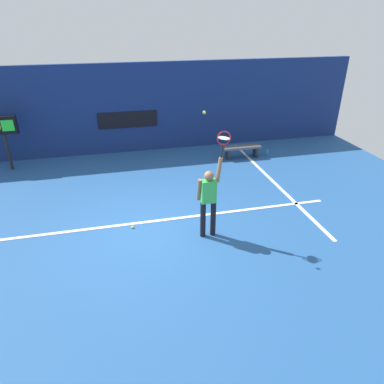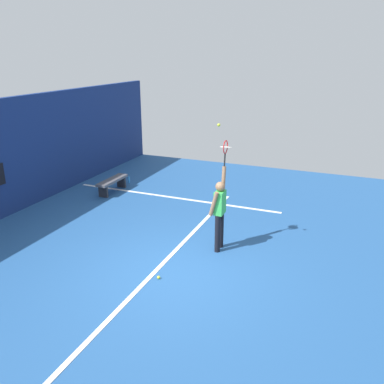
{
  "view_description": "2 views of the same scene",
  "coord_description": "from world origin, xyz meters",
  "px_view_note": "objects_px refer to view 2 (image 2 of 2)",
  "views": [
    {
      "loc": [
        -0.61,
        -7.26,
        4.76
      ],
      "look_at": [
        1.08,
        -0.14,
        1.01
      ],
      "focal_mm": 32.41,
      "sensor_mm": 36.0,
      "label": 1
    },
    {
      "loc": [
        -6.93,
        -3.26,
        4.48
      ],
      "look_at": [
        1.41,
        0.18,
        1.34
      ],
      "focal_mm": 37.96,
      "sensor_mm": 36.0,
      "label": 2
    }
  ],
  "objects_px": {
    "court_bench": "(112,182)",
    "spare_ball": "(159,277)",
    "tennis_player": "(220,210)",
    "water_bottle": "(129,180)",
    "tennis_ball": "(219,125)",
    "tennis_racket": "(225,149)"
  },
  "relations": [
    {
      "from": "court_bench",
      "to": "spare_ball",
      "type": "distance_m",
      "value": 5.87
    },
    {
      "from": "tennis_player",
      "to": "water_bottle",
      "type": "height_order",
      "value": "tennis_player"
    },
    {
      "from": "tennis_ball",
      "to": "tennis_racket",
      "type": "bearing_deg",
      "value": -3.34
    },
    {
      "from": "tennis_ball",
      "to": "court_bench",
      "type": "height_order",
      "value": "tennis_ball"
    },
    {
      "from": "tennis_player",
      "to": "tennis_racket",
      "type": "distance_m",
      "value": 1.42
    },
    {
      "from": "tennis_ball",
      "to": "spare_ball",
      "type": "distance_m",
      "value": 3.45
    },
    {
      "from": "court_bench",
      "to": "spare_ball",
      "type": "xyz_separation_m",
      "value": [
        -4.36,
        -3.92,
        -0.3
      ]
    },
    {
      "from": "court_bench",
      "to": "water_bottle",
      "type": "relative_size",
      "value": 5.83
    },
    {
      "from": "water_bottle",
      "to": "court_bench",
      "type": "bearing_deg",
      "value": -180.0
    },
    {
      "from": "tennis_racket",
      "to": "court_bench",
      "type": "relative_size",
      "value": 0.44
    },
    {
      "from": "water_bottle",
      "to": "spare_ball",
      "type": "bearing_deg",
      "value": -144.03
    },
    {
      "from": "tennis_racket",
      "to": "tennis_ball",
      "type": "relative_size",
      "value": 9.08
    },
    {
      "from": "court_bench",
      "to": "water_bottle",
      "type": "bearing_deg",
      "value": 0.0
    },
    {
      "from": "court_bench",
      "to": "spare_ball",
      "type": "bearing_deg",
      "value": -138.04
    },
    {
      "from": "tennis_player",
      "to": "tennis_ball",
      "type": "xyz_separation_m",
      "value": [
        -0.13,
        0.02,
        1.99
      ]
    },
    {
      "from": "tennis_racket",
      "to": "spare_ball",
      "type": "bearing_deg",
      "value": 160.5
    },
    {
      "from": "tennis_racket",
      "to": "court_bench",
      "type": "xyz_separation_m",
      "value": [
        2.31,
        4.65,
        -2.06
      ]
    },
    {
      "from": "tennis_player",
      "to": "tennis_racket",
      "type": "xyz_separation_m",
      "value": [
        0.3,
        -0.0,
        1.38
      ]
    },
    {
      "from": "court_bench",
      "to": "water_bottle",
      "type": "xyz_separation_m",
      "value": [
        1.04,
        0.0,
        -0.22
      ]
    },
    {
      "from": "spare_ball",
      "to": "tennis_player",
      "type": "bearing_deg",
      "value": -22.46
    },
    {
      "from": "tennis_racket",
      "to": "water_bottle",
      "type": "distance_m",
      "value": 6.16
    },
    {
      "from": "tennis_ball",
      "to": "spare_ball",
      "type": "height_order",
      "value": "tennis_ball"
    }
  ]
}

